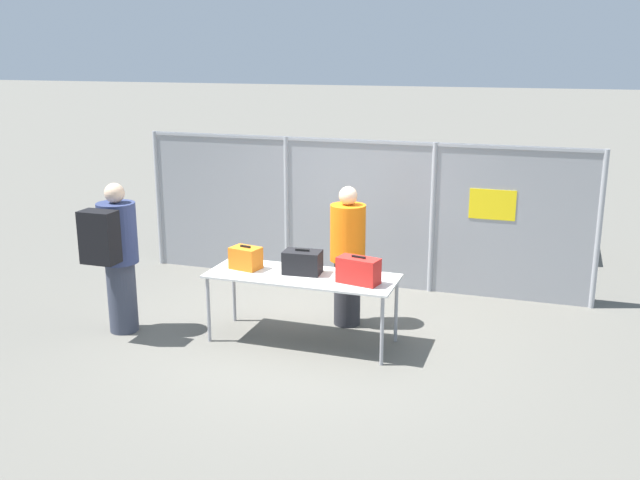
{
  "coord_description": "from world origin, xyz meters",
  "views": [
    {
      "loc": [
        2.59,
        -7.24,
        3.22
      ],
      "look_at": [
        -0.0,
        0.5,
        1.05
      ],
      "focal_mm": 40.0,
      "sensor_mm": 36.0,
      "label": 1
    }
  ],
  "objects_px": {
    "utility_trailer": "(491,226)",
    "suitcase_orange": "(246,258)",
    "suitcase_black": "(302,262)",
    "suitcase_red": "(358,270)",
    "traveler_hooded": "(116,253)",
    "security_worker_near": "(348,254)",
    "inspection_table": "(302,279)"
  },
  "relations": [
    {
      "from": "suitcase_black",
      "to": "traveler_hooded",
      "type": "distance_m",
      "value": 2.16
    },
    {
      "from": "security_worker_near",
      "to": "utility_trailer",
      "type": "distance_m",
      "value": 4.34
    },
    {
      "from": "suitcase_red",
      "to": "security_worker_near",
      "type": "bearing_deg",
      "value": 114.34
    },
    {
      "from": "suitcase_black",
      "to": "suitcase_red",
      "type": "distance_m",
      "value": 0.7
    },
    {
      "from": "security_worker_near",
      "to": "suitcase_orange",
      "type": "bearing_deg",
      "value": 33.07
    },
    {
      "from": "inspection_table",
      "to": "suitcase_red",
      "type": "bearing_deg",
      "value": -6.48
    },
    {
      "from": "suitcase_black",
      "to": "suitcase_red",
      "type": "relative_size",
      "value": 0.9
    },
    {
      "from": "utility_trailer",
      "to": "suitcase_orange",
      "type": "bearing_deg",
      "value": -116.23
    },
    {
      "from": "suitcase_orange",
      "to": "suitcase_black",
      "type": "xyz_separation_m",
      "value": [
        0.68,
        0.03,
        0.0
      ]
    },
    {
      "from": "inspection_table",
      "to": "suitcase_orange",
      "type": "distance_m",
      "value": 0.72
    },
    {
      "from": "traveler_hooded",
      "to": "suitcase_red",
      "type": "bearing_deg",
      "value": -12.24
    },
    {
      "from": "suitcase_orange",
      "to": "traveler_hooded",
      "type": "height_order",
      "value": "traveler_hooded"
    },
    {
      "from": "inspection_table",
      "to": "security_worker_near",
      "type": "xyz_separation_m",
      "value": [
        0.33,
        0.68,
        0.14
      ]
    },
    {
      "from": "suitcase_black",
      "to": "security_worker_near",
      "type": "distance_m",
      "value": 0.71
    },
    {
      "from": "suitcase_black",
      "to": "suitcase_orange",
      "type": "bearing_deg",
      "value": -177.07
    },
    {
      "from": "security_worker_near",
      "to": "utility_trailer",
      "type": "xyz_separation_m",
      "value": [
        1.32,
        4.1,
        -0.5
      ]
    },
    {
      "from": "traveler_hooded",
      "to": "security_worker_near",
      "type": "xyz_separation_m",
      "value": [
        2.45,
        1.11,
        -0.1
      ]
    },
    {
      "from": "inspection_table",
      "to": "suitcase_red",
      "type": "xyz_separation_m",
      "value": [
        0.67,
        -0.08,
        0.2
      ]
    },
    {
      "from": "utility_trailer",
      "to": "suitcase_red",
      "type": "bearing_deg",
      "value": -101.34
    },
    {
      "from": "traveler_hooded",
      "to": "utility_trailer",
      "type": "height_order",
      "value": "traveler_hooded"
    },
    {
      "from": "suitcase_red",
      "to": "traveler_hooded",
      "type": "relative_size",
      "value": 0.27
    },
    {
      "from": "traveler_hooded",
      "to": "security_worker_near",
      "type": "bearing_deg",
      "value": 4.96
    },
    {
      "from": "suitcase_red",
      "to": "suitcase_black",
      "type": "bearing_deg",
      "value": 168.83
    },
    {
      "from": "suitcase_red",
      "to": "security_worker_near",
      "type": "relative_size",
      "value": 0.28
    },
    {
      "from": "inspection_table",
      "to": "suitcase_black",
      "type": "distance_m",
      "value": 0.19
    },
    {
      "from": "traveler_hooded",
      "to": "security_worker_near",
      "type": "height_order",
      "value": "traveler_hooded"
    },
    {
      "from": "suitcase_black",
      "to": "utility_trailer",
      "type": "bearing_deg",
      "value": 70.59
    },
    {
      "from": "suitcase_red",
      "to": "suitcase_orange",
      "type": "bearing_deg",
      "value": 175.77
    },
    {
      "from": "suitcase_black",
      "to": "security_worker_near",
      "type": "height_order",
      "value": "security_worker_near"
    },
    {
      "from": "suitcase_orange",
      "to": "traveler_hooded",
      "type": "xyz_separation_m",
      "value": [
        -1.42,
        -0.46,
        0.06
      ]
    },
    {
      "from": "suitcase_black",
      "to": "inspection_table",
      "type": "bearing_deg",
      "value": -74.66
    },
    {
      "from": "security_worker_near",
      "to": "utility_trailer",
      "type": "relative_size",
      "value": 0.46
    }
  ]
}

